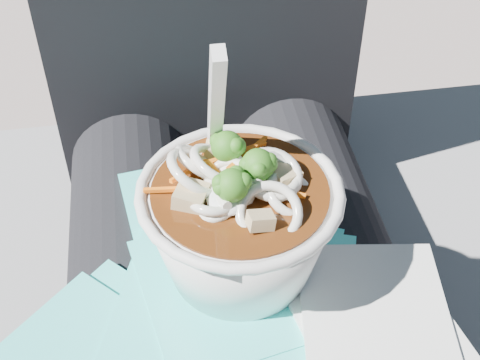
{
  "coord_description": "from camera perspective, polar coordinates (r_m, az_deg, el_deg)",
  "views": [
    {
      "loc": [
        -0.06,
        -0.38,
        1.05
      ],
      "look_at": [
        -0.0,
        -0.02,
        0.71
      ],
      "focal_mm": 50.0,
      "sensor_mm": 36.0,
      "label": 1
    }
  ],
  "objects": [
    {
      "name": "stone_ledge",
      "position": [
        0.97,
        -1.38,
        -14.03
      ],
      "size": [
        1.0,
        0.5,
        0.46
      ],
      "primitive_type": "cube",
      "rotation": [
        0.0,
        0.0,
        0.0
      ],
      "color": "slate",
      "rests_on": "ground"
    },
    {
      "name": "lap",
      "position": [
        0.65,
        0.01,
        -10.83
      ],
      "size": [
        0.33,
        0.48,
        0.14
      ],
      "color": "black",
      "rests_on": "stone_ledge"
    },
    {
      "name": "napkins",
      "position": [
        0.54,
        11.78,
        -11.65
      ],
      "size": [
        0.13,
        0.16,
        0.01
      ],
      "color": "white",
      "rests_on": "plastic_bag"
    },
    {
      "name": "udon_bowl",
      "position": [
        0.53,
        -0.03,
        -3.27
      ],
      "size": [
        0.2,
        0.2,
        0.21
      ],
      "color": "white",
      "rests_on": "plastic_bag"
    },
    {
      "name": "plastic_bag",
      "position": [
        0.56,
        -2.31,
        -9.74
      ],
      "size": [
        0.32,
        0.32,
        0.02
      ],
      "color": "#33D5CF",
      "rests_on": "lap"
    },
    {
      "name": "person_body",
      "position": [
        0.68,
        -1.17,
        -3.38
      ],
      "size": [
        0.34,
        0.94,
        1.0
      ],
      "color": "black",
      "rests_on": "ground"
    }
  ]
}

